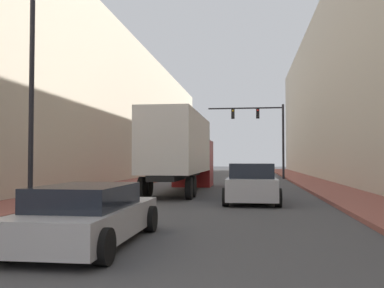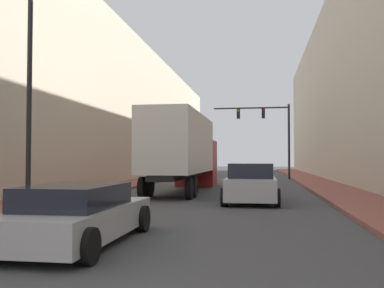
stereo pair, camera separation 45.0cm
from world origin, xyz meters
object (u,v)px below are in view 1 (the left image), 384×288
Objects in this scene: traffic_signal_gantry at (265,127)px; street_lamp at (32,68)px; suv_car at (252,184)px; semi_truck at (182,150)px; sedan_car at (89,215)px.

street_lamp reaches higher than traffic_signal_gantry.
street_lamp is (-7.00, -5.01, 3.96)m from suv_car.
street_lamp is at bearing -106.92° from semi_truck.
suv_car reaches higher than sedan_car.
street_lamp is (-8.30, -26.42, 0.05)m from traffic_signal_gantry.
traffic_signal_gantry is at bearing 72.22° from semi_truck.
traffic_signal_gantry is (5.09, 15.89, 2.40)m from semi_truck.
semi_truck is 14.81m from sedan_car.
semi_truck is at bearing 124.50° from suv_car.
traffic_signal_gantry is 0.92× the size of street_lamp.
suv_car is at bearing -93.47° from traffic_signal_gantry.
suv_car is 9.47m from street_lamp.
semi_truck reaches higher than sedan_car.
suv_car is 21.80m from traffic_signal_gantry.
suv_car is at bearing -55.50° from semi_truck.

